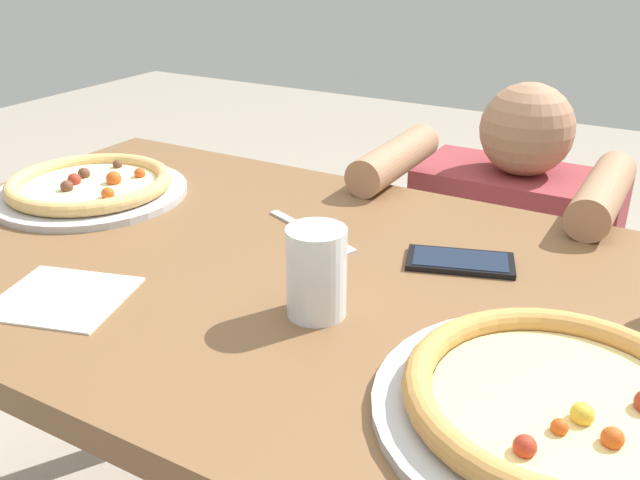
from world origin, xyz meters
The scene contains 8 objects.
dining_table centered at (0.00, 0.00, 0.64)m, with size 1.36×0.76×0.75m.
pizza_near centered at (0.37, -0.15, 0.77)m, with size 0.36×0.36×0.04m.
pizza_far centered at (-0.48, 0.06, 0.77)m, with size 0.34×0.34×0.04m.
water_cup_clear centered at (0.07, -0.09, 0.81)m, with size 0.07×0.07×0.11m.
paper_napkin centered at (-0.23, -0.22, 0.75)m, with size 0.16×0.14×0.00m, color white.
fork centered at (-0.06, 0.11, 0.75)m, with size 0.19×0.09×0.00m.
cell_phone centered at (0.18, 0.13, 0.75)m, with size 0.17×0.12×0.01m.
diner_seated centered at (0.13, 0.65, 0.40)m, with size 0.45×0.54×0.91m.
Camera 1 is at (0.44, -0.73, 1.18)m, focal length 38.48 mm.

